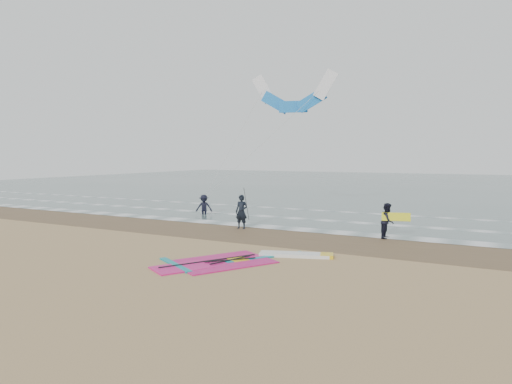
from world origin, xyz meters
The scene contains 11 objects.
ground centered at (0.00, 0.00, 0.00)m, with size 120.00×120.00×0.00m, color tan.
sea_water centered at (0.00, 48.00, 0.01)m, with size 120.00×80.00×0.02m, color #47605E.
wet_sand_band centered at (0.00, 6.00, 0.00)m, with size 120.00×5.00×0.01m, color brown.
foam_waterline centered at (0.00, 10.44, 0.03)m, with size 120.00×9.15×0.02m.
windsurf_rig centered at (0.61, 0.63, 0.04)m, with size 5.85×5.54×0.14m.
person_standing centered at (-3.11, 7.09, 0.91)m, with size 0.67×0.44×1.83m, color black.
person_walking centered at (4.40, 7.82, 0.84)m, with size 0.82×0.64×1.68m, color black.
person_wading centered at (-8.12, 10.92, 0.84)m, with size 1.09×0.62×1.68m, color black.
held_pole centered at (-2.81, 7.09, 1.34)m, with size 0.17×0.86×1.82m.
carried_kiteboard centered at (4.80, 7.72, 1.06)m, with size 1.30×0.51×0.39m.
surf_kite centered at (-3.06, 13.90, 7.71)m, with size 8.05×3.32×8.26m.
Camera 1 is at (8.78, -13.94, 3.94)m, focal length 32.00 mm.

